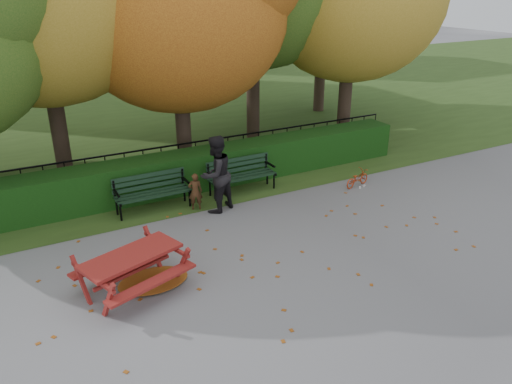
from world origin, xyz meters
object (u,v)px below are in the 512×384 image
bench_left (152,189)px  adult (216,174)px  bicycle (357,178)px  picnic_table (132,263)px  child (195,192)px  bench_right (241,172)px

bench_left → adult: (1.34, -0.80, 0.42)m
bicycle → bench_left: bearing=64.2°
adult → bicycle: adult is taller
picnic_table → child: (2.29, 2.71, -0.12)m
bench_left → adult: 1.62m
child → adult: adult is taller
bench_left → bicycle: size_ratio=2.08×
picnic_table → child: child is taller
bench_left → child: size_ratio=1.94×
picnic_table → child: bearing=31.3°
bench_left → picnic_table: bench_left is taller
picnic_table → adult: bearing=23.1°
adult → picnic_table: bearing=19.2°
adult → bicycle: size_ratio=2.16×
picnic_table → bicycle: (6.68, 2.00, -0.35)m
bench_left → picnic_table: (-1.37, -3.21, 0.06)m
bench_left → picnic_table: bearing=-113.1°
bench_left → child: bearing=-28.5°
child → bench_right: bearing=-143.1°
bench_left → adult: size_ratio=0.96×
bench_left → bicycle: 5.46m
bench_right → child: size_ratio=1.94×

